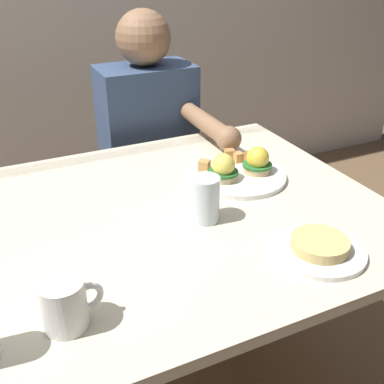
# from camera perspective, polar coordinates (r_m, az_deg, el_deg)

# --- Properties ---
(dining_table) EXTENTS (1.20, 0.90, 0.74)m
(dining_table) POSITION_cam_1_polar(r_m,az_deg,el_deg) (1.20, -5.40, -7.34)
(dining_table) COLOR beige
(dining_table) RESTS_ON ground_plane
(eggs_benedict_plate) EXTENTS (0.27, 0.27, 0.09)m
(eggs_benedict_plate) POSITION_cam_1_polar(r_m,az_deg,el_deg) (1.32, 5.77, 2.67)
(eggs_benedict_plate) COLOR white
(eggs_benedict_plate) RESTS_ON dining_table
(coffee_mug) EXTENTS (0.11, 0.08, 0.09)m
(coffee_mug) POSITION_cam_1_polar(r_m,az_deg,el_deg) (0.84, -15.32, -12.94)
(coffee_mug) COLOR white
(coffee_mug) RESTS_ON dining_table
(water_glass_near) EXTENTS (0.07, 0.07, 0.11)m
(water_glass_near) POSITION_cam_1_polar(r_m,az_deg,el_deg) (1.10, 1.62, -1.11)
(water_glass_near) COLOR silver
(water_glass_near) RESTS_ON dining_table
(side_plate) EXTENTS (0.20, 0.20, 0.04)m
(side_plate) POSITION_cam_1_polar(r_m,az_deg,el_deg) (1.04, 15.34, -6.61)
(side_plate) COLOR white
(side_plate) RESTS_ON dining_table
(diner_person) EXTENTS (0.34, 0.54, 1.14)m
(diner_person) POSITION_cam_1_polar(r_m,az_deg,el_deg) (1.76, -4.93, 5.47)
(diner_person) COLOR #33333D
(diner_person) RESTS_ON ground_plane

